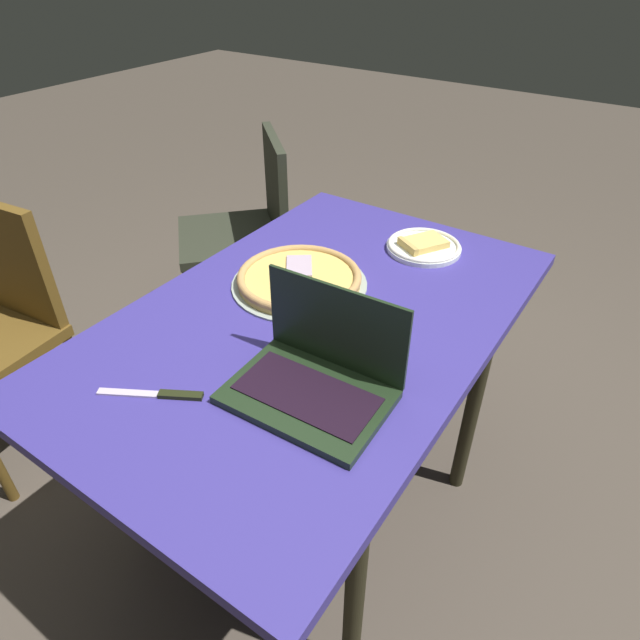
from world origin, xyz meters
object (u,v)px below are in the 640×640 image
Objects in this scene: dining_table at (314,338)px; pizza_plate at (423,246)px; table_knife at (161,394)px; pizza_tray at (299,279)px; chair_near at (249,224)px; laptop at (316,374)px.

pizza_plate is (-0.47, 0.08, 0.09)m from dining_table.
table_knife is (0.42, -0.10, 0.08)m from dining_table.
pizza_tray reaches higher than pizza_plate.
dining_table is 0.43m from table_knife.
chair_near is at bearing -130.33° from dining_table.
laptop reaches higher than table_knife.
laptop is 0.69m from pizza_plate.
laptop reaches higher than chair_near.
pizza_tray is (-0.32, -0.27, -0.02)m from laptop.
table_knife is at bearing -11.33° from pizza_plate.
table_knife is at bearing -13.04° from dining_table.
dining_table is 5.90× the size of pizza_plate.
pizza_plate is (-0.69, -0.08, -0.03)m from laptop.
chair_near reaches higher than table_knife.
laptop reaches higher than pizza_plate.
laptop is 1.65× the size of table_knife.
table_knife is at bearing -52.63° from laptop.
pizza_tray is 0.42× the size of chair_near.
chair_near is at bearing -146.44° from table_knife.
chair_near is (-0.26, -0.93, -0.28)m from pizza_plate.
chair_near is (-0.63, -0.74, -0.29)m from pizza_tray.
chair_near is (-0.72, -0.85, -0.20)m from dining_table.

